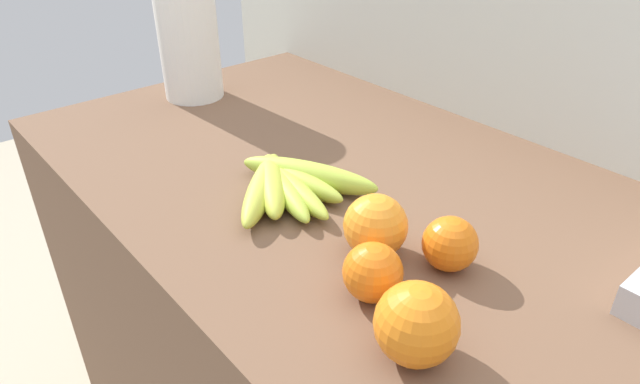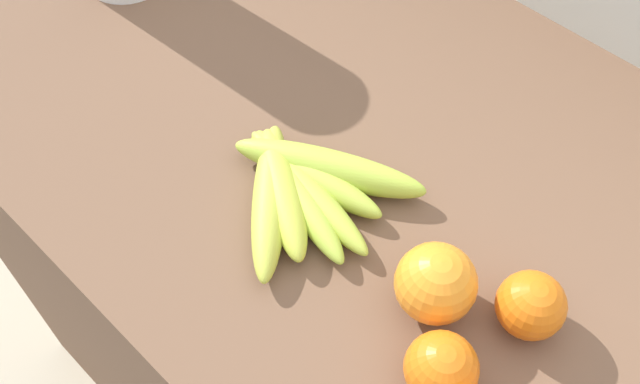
# 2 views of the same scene
# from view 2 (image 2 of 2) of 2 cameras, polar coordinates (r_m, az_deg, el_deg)

# --- Properties ---
(banana_bunch) EXTENTS (0.21, 0.23, 0.04)m
(banana_bunch) POSITION_cam_2_polar(r_m,az_deg,el_deg) (0.77, -1.53, 0.52)
(banana_bunch) COLOR #B4BE3F
(banana_bunch) RESTS_ON counter
(orange_back_right) EXTENTS (0.07, 0.07, 0.07)m
(orange_back_right) POSITION_cam_2_polar(r_m,az_deg,el_deg) (0.71, 16.25, -8.55)
(orange_back_right) COLOR orange
(orange_back_right) RESTS_ON counter
(orange_right) EXTENTS (0.07, 0.07, 0.07)m
(orange_right) POSITION_cam_2_polar(r_m,az_deg,el_deg) (0.67, 9.51, -13.52)
(orange_right) COLOR orange
(orange_right) RESTS_ON counter
(orange_far_right) EXTENTS (0.08, 0.08, 0.08)m
(orange_far_right) POSITION_cam_2_polar(r_m,az_deg,el_deg) (0.69, 9.09, -7.12)
(orange_far_right) COLOR orange
(orange_far_right) RESTS_ON counter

